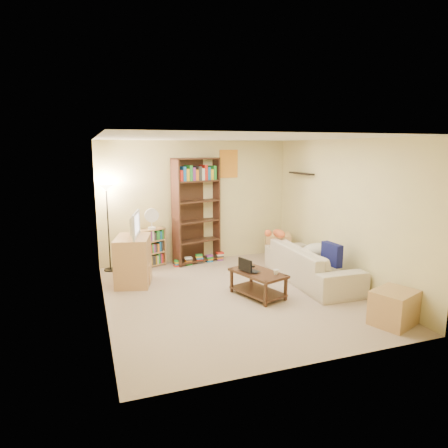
# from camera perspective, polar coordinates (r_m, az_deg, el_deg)

# --- Properties ---
(room) EXTENTS (4.50, 4.54, 2.52)m
(room) POSITION_cam_1_polar(r_m,az_deg,el_deg) (6.19, 1.52, 4.07)
(room) COLOR #C7AC95
(room) RESTS_ON ground
(sofa) EXTENTS (2.21, 0.94, 0.63)m
(sofa) POSITION_cam_1_polar(r_m,az_deg,el_deg) (7.32, 12.33, -5.58)
(sofa) COLOR beige
(sofa) RESTS_ON ground
(navy_pillow) EXTENTS (0.16, 0.42, 0.37)m
(navy_pillow) POSITION_cam_1_polar(r_m,az_deg,el_deg) (6.91, 15.14, -4.19)
(navy_pillow) COLOR #131755
(navy_pillow) RESTS_ON sofa
(cream_blanket) EXTENTS (0.58, 0.42, 0.25)m
(cream_blanket) POSITION_cam_1_polar(r_m,az_deg,el_deg) (7.38, 13.25, -3.66)
(cream_blanket) COLOR silver
(cream_blanket) RESTS_ON sofa
(tabby_cat) EXTENTS (0.50, 0.19, 0.17)m
(tabby_cat) POSITION_cam_1_polar(r_m,az_deg,el_deg) (7.80, 7.59, -1.36)
(tabby_cat) COLOR orange
(tabby_cat) RESTS_ON sofa
(coffee_table) EXTENTS (0.77, 1.03, 0.41)m
(coffee_table) POSITION_cam_1_polar(r_m,az_deg,el_deg) (6.47, 4.87, -8.06)
(coffee_table) COLOR #412919
(coffee_table) RESTS_ON ground
(laptop) EXTENTS (0.55, 0.54, 0.03)m
(laptop) POSITION_cam_1_polar(r_m,az_deg,el_deg) (6.46, 3.90, -6.58)
(laptop) COLOR black
(laptop) RESTS_ON coffee_table
(laptop_screen) EXTENTS (0.11, 0.29, 0.20)m
(laptop_screen) POSITION_cam_1_polar(r_m,az_deg,el_deg) (6.35, 3.02, -5.88)
(laptop_screen) COLOR white
(laptop_screen) RESTS_ON laptop
(mug) EXTENTS (0.09, 0.09, 0.08)m
(mug) POSITION_cam_1_polar(r_m,az_deg,el_deg) (6.31, 7.43, -6.82)
(mug) COLOR white
(mug) RESTS_ON coffee_table
(tv_remote) EXTENTS (0.14, 0.16, 0.02)m
(tv_remote) POSITION_cam_1_polar(r_m,az_deg,el_deg) (6.71, 3.75, -5.97)
(tv_remote) COLOR black
(tv_remote) RESTS_ON coffee_table
(tv_stand) EXTENTS (0.74, 0.90, 0.84)m
(tv_stand) POSITION_cam_1_polar(r_m,az_deg,el_deg) (7.16, -12.85, -5.10)
(tv_stand) COLOR #B27B57
(tv_stand) RESTS_ON ground
(television) EXTENTS (0.80, 0.46, 0.43)m
(television) POSITION_cam_1_polar(r_m,az_deg,el_deg) (7.02, -13.06, -0.11)
(television) COLOR black
(television) RESTS_ON tv_stand
(tall_bookshelf) EXTENTS (1.02, 0.57, 2.16)m
(tall_bookshelf) POSITION_cam_1_polar(r_m,az_deg,el_deg) (8.17, -3.97, 2.27)
(tall_bookshelf) COLOR #422219
(tall_bookshelf) RESTS_ON ground
(short_bookshelf) EXTENTS (0.64, 0.46, 0.77)m
(short_bookshelf) POSITION_cam_1_polar(r_m,az_deg,el_deg) (8.12, -10.50, -3.38)
(short_bookshelf) COLOR tan
(short_bookshelf) RESTS_ON ground
(desk_fan) EXTENTS (0.27, 0.15, 0.42)m
(desk_fan) POSITION_cam_1_polar(r_m,az_deg,el_deg) (7.96, -10.30, 0.89)
(desk_fan) COLOR white
(desk_fan) RESTS_ON short_bookshelf
(floor_lamp) EXTENTS (0.28, 0.28, 1.68)m
(floor_lamp) POSITION_cam_1_polar(r_m,az_deg,el_deg) (7.86, -16.39, 3.01)
(floor_lamp) COLOR black
(floor_lamp) RESTS_ON ground
(side_table) EXTENTS (0.67, 0.67, 0.59)m
(side_table) POSITION_cam_1_polar(r_m,az_deg,el_deg) (8.46, 7.66, -3.36)
(side_table) COLOR tan
(side_table) RESTS_ON ground
(end_cabinet) EXTENTS (0.70, 0.65, 0.47)m
(end_cabinet) POSITION_cam_1_polar(r_m,az_deg,el_deg) (5.95, 23.10, -10.92)
(end_cabinet) COLOR tan
(end_cabinet) RESTS_ON ground
(book_stacks) EXTENTS (1.10, 0.26, 0.19)m
(book_stacks) POSITION_cam_1_polar(r_m,az_deg,el_deg) (8.31, -3.43, -5.05)
(book_stacks) COLOR red
(book_stacks) RESTS_ON ground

